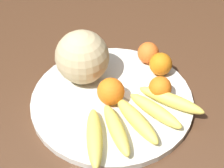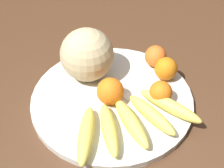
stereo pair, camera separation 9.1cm
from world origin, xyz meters
The scene contains 9 objects.
kitchen_table centered at (0.00, 0.00, 0.68)m, with size 1.51×1.19×0.76m.
fruit_bowl centered at (0.05, -0.02, 0.77)m, with size 0.41×0.41×0.02m.
melon centered at (-0.02, -0.11, 0.85)m, with size 0.14×0.14×0.14m.
banana_bunch centered at (0.14, 0.03, 0.80)m, with size 0.27×0.29×0.04m.
orange_front_left centered at (0.03, 0.10, 0.81)m, with size 0.06×0.06×0.06m.
orange_front_right centered at (-0.05, 0.10, 0.81)m, with size 0.06×0.06×0.06m.
orange_mid_center centered at (0.06, -0.03, 0.81)m, with size 0.07×0.07×0.07m.
orange_back_left centered at (-0.10, 0.07, 0.81)m, with size 0.06×0.06×0.06m.
produce_tag centered at (0.02, 0.03, 0.78)m, with size 0.08×0.07×0.00m.
Camera 2 is at (0.70, 0.11, 1.46)m, focal length 60.00 mm.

